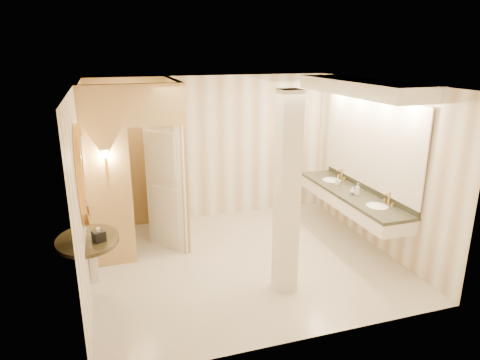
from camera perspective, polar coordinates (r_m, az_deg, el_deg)
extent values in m
plane|color=beige|center=(6.79, 0.64, -10.66)|extent=(4.50, 4.50, 0.00)
plane|color=white|center=(6.02, 0.72, 12.70)|extent=(4.50, 4.50, 0.00)
cube|color=white|center=(8.13, -3.75, 4.22)|extent=(4.50, 0.02, 2.70)
cube|color=white|center=(4.53, 8.67, -6.72)|extent=(4.50, 0.02, 2.70)
cube|color=white|center=(5.99, -20.22, -1.60)|extent=(0.02, 4.00, 2.70)
cube|color=white|center=(7.27, 17.78, 1.85)|extent=(0.02, 4.00, 2.70)
cube|color=tan|center=(7.26, -8.45, 2.48)|extent=(0.10, 1.50, 2.70)
cube|color=tan|center=(6.46, -17.22, 0.02)|extent=(0.65, 0.10, 2.70)
cube|color=tan|center=(6.28, -11.38, 9.81)|extent=(0.80, 0.10, 0.60)
cube|color=white|center=(6.89, -9.85, -1.00)|extent=(0.55, 0.64, 2.10)
cylinder|color=gold|center=(6.34, -17.37, 1.57)|extent=(0.03, 0.03, 0.30)
cone|color=white|center=(6.29, -17.53, 3.33)|extent=(0.14, 0.14, 0.14)
cube|color=white|center=(7.43, 14.67, -2.58)|extent=(0.60, 2.58, 0.24)
cube|color=black|center=(7.39, 14.74, -1.70)|extent=(0.64, 2.62, 0.05)
cube|color=black|center=(7.52, 16.59, -0.97)|extent=(0.03, 2.58, 0.10)
ellipsoid|color=white|center=(6.85, 17.80, -3.64)|extent=(0.40, 0.44, 0.15)
cylinder|color=gold|center=(6.92, 19.25, -2.43)|extent=(0.03, 0.03, 0.22)
ellipsoid|color=white|center=(7.96, 12.09, -0.30)|extent=(0.40, 0.44, 0.15)
cylinder|color=gold|center=(8.02, 13.39, 0.72)|extent=(0.03, 0.03, 0.22)
cube|color=white|center=(7.32, 17.08, 4.84)|extent=(0.03, 2.58, 1.40)
cube|color=white|center=(7.04, 15.83, 11.83)|extent=(0.75, 2.78, 0.22)
cylinder|color=black|center=(5.78, -19.64, -7.55)|extent=(0.97, 0.97, 0.05)
cube|color=white|center=(5.91, -18.96, -10.17)|extent=(0.10, 0.10, 0.60)
cylinder|color=gold|center=(5.49, -20.32, 0.56)|extent=(0.07, 0.97, 0.97)
cylinder|color=white|center=(5.49, -19.90, 0.60)|extent=(0.02, 0.78, 0.78)
cube|color=white|center=(5.57, 6.28, -2.01)|extent=(0.27, 0.27, 2.70)
cube|color=black|center=(5.61, -18.30, -7.13)|extent=(0.18, 0.18, 0.14)
imported|color=white|center=(7.62, -16.91, -4.93)|extent=(0.45, 0.78, 0.80)
imported|color=beige|center=(7.68, 12.86, -0.11)|extent=(0.08, 0.08, 0.14)
imported|color=silver|center=(7.25, 14.80, -1.37)|extent=(0.11, 0.11, 0.12)
imported|color=#C6B28C|center=(7.18, 15.36, -1.21)|extent=(0.09, 0.09, 0.21)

